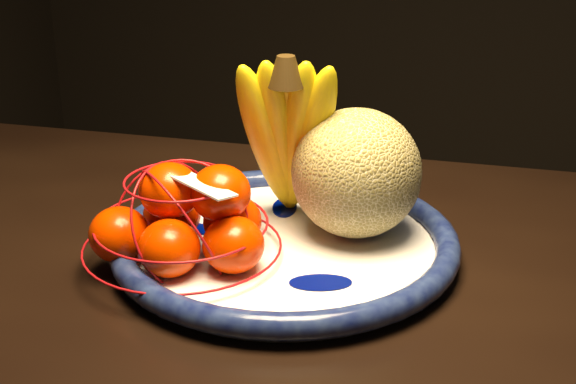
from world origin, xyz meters
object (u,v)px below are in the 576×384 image
(banana_bunch, at_px, (288,131))
(mandarin_bag, at_px, (187,222))
(fruit_bowl, at_px, (285,243))
(cantaloupe, at_px, (356,173))

(banana_bunch, relative_size, mandarin_bag, 1.04)
(fruit_bowl, bearing_deg, banana_bunch, 105.45)
(fruit_bowl, xyz_separation_m, cantaloupe, (0.06, 0.05, 0.07))
(banana_bunch, bearing_deg, cantaloupe, -18.74)
(cantaloupe, distance_m, mandarin_bag, 0.19)
(fruit_bowl, xyz_separation_m, banana_bunch, (-0.02, 0.05, 0.11))
(fruit_bowl, bearing_deg, cantaloupe, 38.16)
(fruit_bowl, height_order, mandarin_bag, mandarin_bag)
(fruit_bowl, relative_size, banana_bunch, 1.72)
(fruit_bowl, relative_size, cantaloupe, 2.65)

